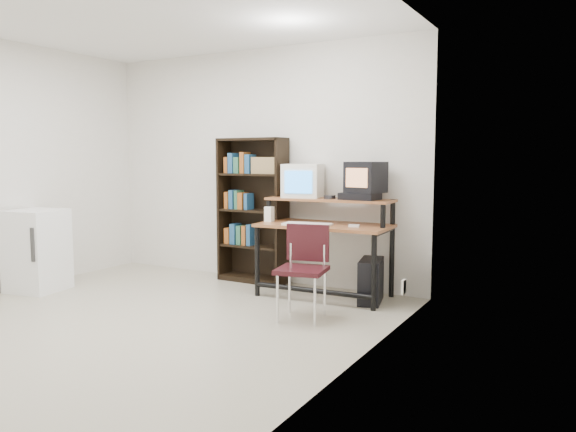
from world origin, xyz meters
The scene contains 18 objects.
floor centered at (0.00, 0.00, -0.01)m, with size 4.00×4.00×0.01m, color #BDB59D.
ceiling centered at (0.00, 0.00, 2.60)m, with size 4.00×4.00×0.01m, color white.
back_wall centered at (0.00, 2.00, 1.30)m, with size 4.00×0.01×2.60m, color silver.
right_wall centered at (2.00, 0.00, 1.30)m, with size 0.01×4.00×2.60m, color silver.
computer_desk centered at (1.02, 1.62, 0.70)m, with size 1.33×0.70×0.98m.
crt_monitor centered at (0.70, 1.75, 1.15)m, with size 0.45×0.45×0.36m.
vcr centered at (1.35, 1.72, 1.01)m, with size 0.36×0.26×0.08m, color black.
crt_tv centered at (1.40, 1.75, 1.20)m, with size 0.38×0.37×0.30m.
cd_spindle centered at (1.04, 1.68, 0.99)m, with size 0.12×0.12×0.05m, color #26262B.
keyboard centered at (0.92, 1.43, 0.74)m, with size 0.47×0.21×0.04m, color white.
mousepad centered at (1.35, 1.52, 0.72)m, with size 0.22×0.18×0.01m, color black.
mouse centered at (1.37, 1.52, 0.74)m, with size 0.10×0.06×0.03m, color white.
desk_speaker centered at (0.43, 1.52, 0.80)m, with size 0.08×0.07×0.17m, color white.
pc_tower centered at (1.52, 1.61, 0.21)m, with size 0.20×0.45×0.42m, color black.
school_chair centered at (1.19, 0.84, 0.50)m, with size 0.47×0.47×0.81m.
bookshelf centered at (0.02, 1.85, 0.83)m, with size 0.81×0.29×1.61m.
mini_fridge centered at (-1.72, 0.37, 0.43)m, with size 0.57×0.57×0.85m.
wall_outlet centered at (1.99, 1.15, 0.30)m, with size 0.02×0.08×0.12m, color beige.
Camera 1 is at (3.41, -3.42, 1.40)m, focal length 35.00 mm.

